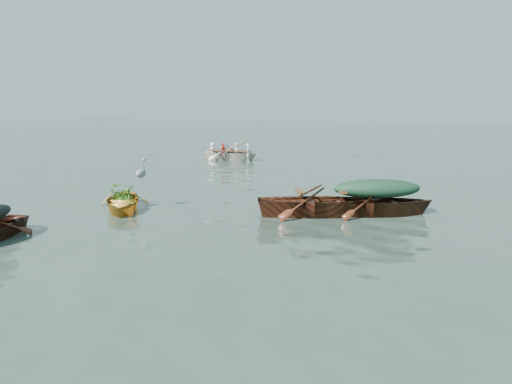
# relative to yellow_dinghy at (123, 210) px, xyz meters

# --- Properties ---
(ground) EXTENTS (140.00, 140.00, 0.00)m
(ground) POSITION_rel_yellow_dinghy_xyz_m (2.56, -0.07, 0.00)
(ground) COLOR #33483C
(ground) RESTS_ON ground
(yellow_dinghy) EXTENTS (3.00, 3.39, 0.86)m
(yellow_dinghy) POSITION_rel_yellow_dinghy_xyz_m (0.00, 0.00, 0.00)
(yellow_dinghy) COLOR orange
(yellow_dinghy) RESTS_ON ground
(green_tarp_boat) EXTENTS (4.46, 3.25, 1.01)m
(green_tarp_boat) POSITION_rel_yellow_dinghy_xyz_m (6.71, 2.52, 0.00)
(green_tarp_boat) COLOR #532113
(green_tarp_boat) RESTS_ON ground
(open_wooden_boat) EXTENTS (4.86, 3.41, 1.12)m
(open_wooden_boat) POSITION_rel_yellow_dinghy_xyz_m (5.34, 1.78, 0.00)
(open_wooden_boat) COLOR brown
(open_wooden_boat) RESTS_ON ground
(rowed_boat) EXTENTS (4.31, 1.73, 0.99)m
(rowed_boat) POSITION_rel_yellow_dinghy_xyz_m (-3.36, 12.52, 0.00)
(rowed_boat) COLOR white
(rowed_boat) RESTS_ON ground
(green_tarp_cover) EXTENTS (2.46, 1.79, 0.52)m
(green_tarp_cover) POSITION_rel_yellow_dinghy_xyz_m (6.71, 2.52, 0.77)
(green_tarp_cover) COLOR #173924
(green_tarp_cover) RESTS_ON green_tarp_boat
(thwart_benches) EXTENTS (2.50, 1.83, 0.04)m
(thwart_benches) POSITION_rel_yellow_dinghy_xyz_m (5.34, 1.78, 0.58)
(thwart_benches) COLOR #4C2B11
(thwart_benches) RESTS_ON open_wooden_boat
(heron) EXTENTS (0.46, 0.49, 0.92)m
(heron) POSITION_rel_yellow_dinghy_xyz_m (0.41, 0.37, 0.89)
(heron) COLOR gray
(heron) RESTS_ON yellow_dinghy
(dinghy_weeds) EXTENTS (1.10, 1.14, 0.60)m
(dinghy_weeds) POSITION_rel_yellow_dinghy_xyz_m (-0.30, 0.46, 0.73)
(dinghy_weeds) COLOR #226E1C
(dinghy_weeds) RESTS_ON yellow_dinghy
(rowers) EXTENTS (3.05, 1.46, 0.76)m
(rowers) POSITION_rel_yellow_dinghy_xyz_m (-3.36, 12.52, 0.88)
(rowers) COLOR silver
(rowers) RESTS_ON rowed_boat
(oars) EXTENTS (0.90, 2.65, 0.06)m
(oars) POSITION_rel_yellow_dinghy_xyz_m (-3.36, 12.52, 0.53)
(oars) COLOR #915F37
(oars) RESTS_ON rowed_boat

